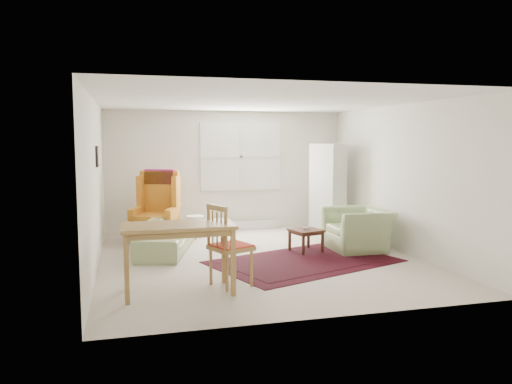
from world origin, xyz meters
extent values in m
cube|color=beige|center=(0.00, 0.00, 0.00)|extent=(5.00, 5.50, 0.01)
cube|color=white|center=(0.00, 0.00, 2.50)|extent=(5.00, 5.50, 0.01)
cube|color=silver|center=(0.00, 2.75, 1.25)|extent=(5.00, 0.04, 2.50)
cube|color=silver|center=(0.00, -2.75, 1.25)|extent=(5.00, 0.04, 2.50)
cube|color=silver|center=(-2.50, 0.00, 1.25)|extent=(0.04, 5.50, 2.50)
cube|color=silver|center=(2.50, 0.00, 1.25)|extent=(0.04, 5.50, 2.50)
cube|color=white|center=(0.30, 2.73, 1.55)|extent=(1.72, 0.06, 1.42)
cube|color=white|center=(0.30, 2.73, 1.55)|extent=(1.60, 0.02, 1.30)
cube|color=silver|center=(0.30, 2.67, 0.09)|extent=(1.60, 0.12, 0.18)
cube|color=black|center=(-2.48, 0.50, 1.65)|extent=(0.03, 0.42, 0.32)
cube|color=tan|center=(-2.46, 0.50, 1.65)|extent=(0.01, 0.34, 0.24)
imported|color=#899F6A|center=(-1.44, 0.86, 0.37)|extent=(1.17, 1.94, 0.73)
imported|color=#899F6A|center=(1.81, 0.26, 0.43)|extent=(0.96, 1.10, 0.85)
camera|label=1|loc=(-2.05, -7.57, 1.91)|focal=35.00mm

